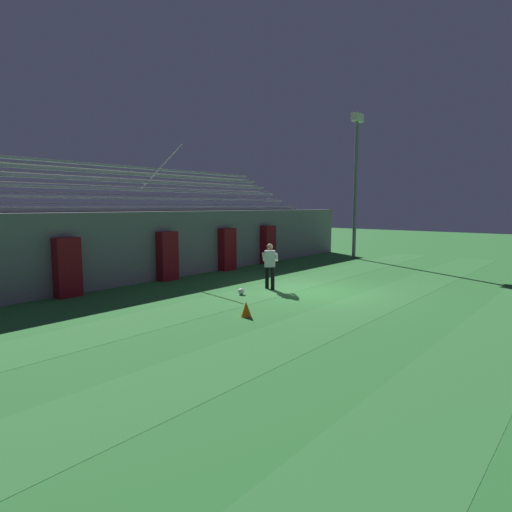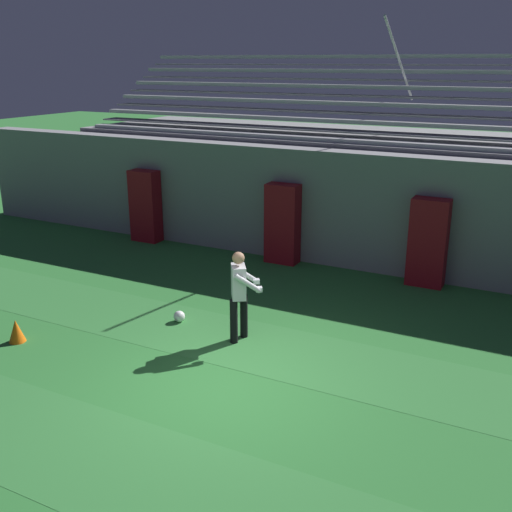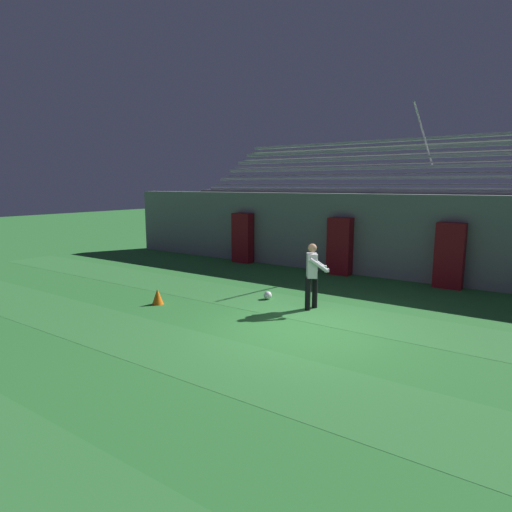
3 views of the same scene
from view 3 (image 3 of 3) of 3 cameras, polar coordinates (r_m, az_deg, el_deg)
The scene contains 12 objects.
ground_plane at distance 9.39m, azimuth 6.26°, elevation -9.88°, with size 80.00×80.00×0.00m, color #2D7533.
turf_stripe_near at distance 5.49m, azimuth -28.99°, elevation -26.15°, with size 28.00×1.87×0.01m, color #337A38.
turf_stripe_mid at distance 7.61m, azimuth -2.09°, elevation -14.57°, with size 28.00×1.87×0.01m, color #337A38.
turf_stripe_far at distance 10.66m, azimuth 10.10°, elevation -7.58°, with size 28.00×1.87×0.01m, color #337A38.
back_wall at distance 15.01m, azimuth 18.23°, elevation 2.49°, with size 24.00×0.60×2.80m, color gray.
padding_pillar_gate_left at distance 15.14m, azimuth 11.11°, elevation 1.29°, with size 0.82×0.44×1.99m, color maroon.
padding_pillar_gate_right at distance 14.14m, azimuth 24.40°, elevation 0.04°, with size 0.82×0.44×1.99m, color maroon.
padding_pillar_far_left at distance 17.22m, azimuth -1.77°, elevation 2.43°, with size 0.82×0.44×1.99m, color maroon.
bleacher_stand at distance 17.59m, azimuth 20.74°, elevation 3.67°, with size 18.00×4.75×5.83m.
goalkeeper at distance 10.76m, azimuth 7.54°, elevation -2.12°, with size 0.71×0.74×1.67m.
soccer_ball at distance 11.77m, azimuth 1.58°, elevation -5.26°, with size 0.22×0.22×0.22m, color white.
traffic_cone at distance 11.55m, azimuth -12.98°, elevation -5.27°, with size 0.30×0.30×0.42m, color orange.
Camera 3 is at (4.15, -7.82, 3.10)m, focal length 30.00 mm.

